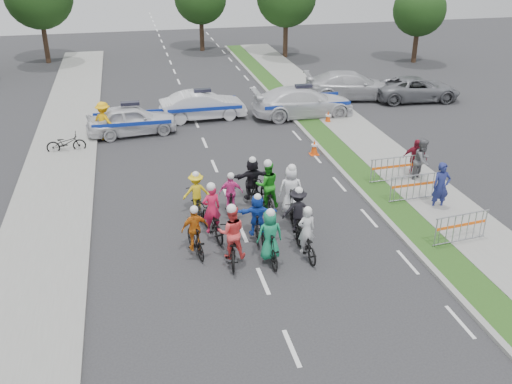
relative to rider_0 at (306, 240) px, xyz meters
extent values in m
plane|color=#28282B|center=(-1.62, -1.07, -0.59)|extent=(90.00, 90.00, 0.00)
cube|color=gray|center=(3.48, 3.93, -0.53)|extent=(0.20, 60.00, 0.12)
cube|color=#274717|center=(4.18, 3.93, -0.53)|extent=(1.20, 60.00, 0.11)
cube|color=gray|center=(5.98, 3.93, -0.52)|extent=(2.40, 60.00, 0.13)
cube|color=gray|center=(-8.12, 3.93, -0.52)|extent=(3.00, 60.00, 0.13)
imported|color=black|center=(0.00, 0.01, -0.13)|extent=(0.70, 1.77, 0.91)
imported|color=silver|center=(0.00, -0.04, 0.35)|extent=(0.57, 0.39, 1.52)
sphere|color=white|center=(0.00, -0.09, 1.05)|extent=(0.26, 0.26, 0.26)
imported|color=black|center=(-1.18, -0.07, -0.05)|extent=(0.56, 1.80, 1.07)
imported|color=#18895B|center=(-1.18, -0.12, 0.40)|extent=(0.80, 0.53, 1.61)
sphere|color=white|center=(-1.18, -0.17, 1.15)|extent=(0.28, 0.28, 0.28)
imported|color=black|center=(-2.30, 0.24, -0.07)|extent=(0.95, 2.04, 1.03)
imported|color=#F64444|center=(-2.30, 0.19, 0.45)|extent=(0.92, 0.76, 1.71)
sphere|color=white|center=(-2.30, 0.14, 1.26)|extent=(0.30, 0.30, 0.30)
imported|color=black|center=(-3.33, 0.92, -0.09)|extent=(0.76, 1.71, 0.99)
imported|color=orange|center=(-3.33, 0.87, 0.33)|extent=(0.92, 0.52, 1.49)
sphere|color=white|center=(-3.33, 0.82, 1.02)|extent=(0.26, 0.26, 0.26)
imported|color=black|center=(0.11, 1.33, -0.12)|extent=(0.78, 1.84, 0.94)
imported|color=black|center=(0.11, 1.28, 0.37)|extent=(1.06, 0.67, 1.57)
sphere|color=white|center=(0.11, 1.23, 1.10)|extent=(0.27, 0.27, 0.27)
imported|color=black|center=(-1.22, 1.46, -0.11)|extent=(0.72, 1.64, 0.95)
imported|color=blue|center=(-1.22, 1.41, 0.31)|extent=(1.38, 0.65, 1.43)
sphere|color=white|center=(-1.22, 1.36, 0.96)|extent=(0.25, 0.25, 0.25)
imported|color=black|center=(-2.65, 1.94, -0.08)|extent=(1.04, 2.04, 1.02)
imported|color=#E91D4D|center=(-2.65, 1.89, 0.44)|extent=(0.69, 0.52, 1.71)
sphere|color=white|center=(-2.65, 1.84, 1.25)|extent=(0.30, 0.30, 0.30)
imported|color=black|center=(0.30, 2.78, -0.01)|extent=(0.88, 1.99, 1.16)
imported|color=white|center=(0.30, 2.73, 0.46)|extent=(0.93, 0.69, 1.73)
sphere|color=white|center=(0.30, 2.68, 1.28)|extent=(0.30, 0.30, 0.30)
imported|color=black|center=(-0.41, 3.36, -0.07)|extent=(0.72, 2.00, 1.04)
imported|color=#1D961B|center=(-0.41, 3.31, 0.46)|extent=(0.85, 0.67, 1.74)
sphere|color=white|center=(-0.41, 3.26, 1.29)|extent=(0.30, 0.30, 0.30)
imported|color=black|center=(-1.75, 3.30, -0.11)|extent=(0.62, 1.64, 0.96)
imported|color=#FA45AC|center=(-1.75, 3.25, 0.31)|extent=(0.88, 0.44, 1.44)
sphere|color=white|center=(-1.75, 3.20, 0.97)|extent=(0.25, 0.25, 0.25)
imported|color=black|center=(-2.94, 3.60, -0.15)|extent=(0.68, 1.71, 0.88)
imported|color=yellow|center=(-2.94, 3.55, 0.33)|extent=(0.98, 0.60, 1.47)
sphere|color=white|center=(-2.94, 3.50, 1.00)|extent=(0.26, 0.26, 0.26)
imported|color=black|center=(-0.78, 4.17, -0.06)|extent=(0.61, 1.79, 1.06)
imported|color=black|center=(-0.78, 4.12, 0.39)|extent=(1.50, 0.56, 1.59)
sphere|color=white|center=(-0.78, 4.07, 1.13)|extent=(0.28, 0.28, 0.28)
imported|color=silver|center=(-4.92, 12.96, 0.16)|extent=(4.55, 2.26, 1.49)
imported|color=silver|center=(-1.15, 14.61, 0.15)|extent=(4.59, 1.82, 1.48)
imported|color=silver|center=(4.19, 13.85, 0.21)|extent=(5.56, 2.32, 1.60)
imported|color=#B9B9BE|center=(8.00, 16.56, 0.22)|extent=(5.85, 3.14, 1.61)
imported|color=slate|center=(11.66, 15.36, 0.11)|extent=(5.19, 2.75, 1.39)
imported|color=navy|center=(5.72, 2.03, 0.32)|extent=(0.69, 0.48, 1.82)
imported|color=#5A5A5F|center=(6.27, 4.47, 0.32)|extent=(1.12, 1.08, 1.82)
imported|color=maroon|center=(6.21, 4.96, 0.23)|extent=(1.04, 0.80, 1.64)
imported|color=#FEB60D|center=(-6.22, 12.41, 0.35)|extent=(1.38, 1.32, 1.89)
cube|color=#F24C0C|center=(3.02, 8.29, -0.57)|extent=(0.40, 0.40, 0.03)
cone|color=#F24C0C|center=(3.02, 8.29, -0.24)|extent=(0.36, 0.36, 0.70)
cylinder|color=silver|center=(3.02, 8.29, -0.14)|extent=(0.29, 0.29, 0.08)
cube|color=#F24C0C|center=(5.10, 12.35, -0.57)|extent=(0.40, 0.40, 0.03)
cone|color=#F24C0C|center=(5.10, 12.35, -0.24)|extent=(0.36, 0.36, 0.70)
cylinder|color=silver|center=(5.10, 12.35, -0.14)|extent=(0.29, 0.29, 0.08)
imported|color=black|center=(-7.93, 11.05, -0.13)|extent=(1.76, 0.69, 0.91)
cylinder|color=#382619|center=(7.38, 28.93, 1.04)|extent=(0.36, 0.36, 3.25)
cylinder|color=#382619|center=(16.38, 24.93, 0.79)|extent=(0.36, 0.36, 2.75)
sphere|color=black|center=(16.38, 24.93, 3.26)|extent=(3.85, 3.85, 3.85)
cylinder|color=#382619|center=(-10.62, 30.93, 1.16)|extent=(0.36, 0.36, 3.50)
cylinder|color=#382619|center=(1.38, 32.93, 0.91)|extent=(0.36, 0.36, 3.00)
camera|label=1|loc=(-4.94, -14.66, 8.86)|focal=40.00mm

